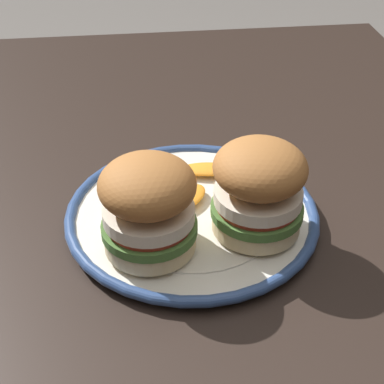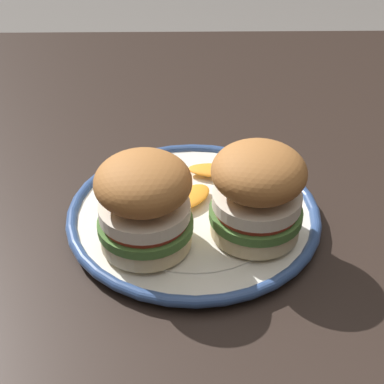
% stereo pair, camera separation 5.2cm
% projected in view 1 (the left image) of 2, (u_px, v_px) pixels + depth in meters
% --- Properties ---
extents(dining_table, '(1.18, 0.87, 0.74)m').
position_uv_depth(dining_table, '(185.00, 295.00, 0.70)').
color(dining_table, black).
rests_on(dining_table, ground).
extents(dinner_plate, '(0.28, 0.28, 0.02)m').
position_uv_depth(dinner_plate, '(192.00, 214.00, 0.64)').
color(dinner_plate, silver).
rests_on(dinner_plate, dining_table).
extents(sandwich_half_left, '(0.11, 0.11, 0.10)m').
position_uv_depth(sandwich_half_left, '(259.00, 187.00, 0.58)').
color(sandwich_half_left, beige).
rests_on(sandwich_half_left, dinner_plate).
extents(sandwich_half_right, '(0.12, 0.12, 0.10)m').
position_uv_depth(sandwich_half_right, '(148.00, 205.00, 0.56)').
color(sandwich_half_right, beige).
rests_on(sandwich_half_right, dinner_plate).
extents(orange_peel_curled, '(0.08, 0.08, 0.01)m').
position_uv_depth(orange_peel_curled, '(150.00, 183.00, 0.67)').
color(orange_peel_curled, orange).
rests_on(orange_peel_curled, dinner_plate).
extents(orange_peel_strip_long, '(0.04, 0.07, 0.01)m').
position_uv_depth(orange_peel_strip_long, '(208.00, 169.00, 0.69)').
color(orange_peel_strip_long, orange).
rests_on(orange_peel_strip_long, dinner_plate).
extents(orange_peel_strip_short, '(0.06, 0.06, 0.01)m').
position_uv_depth(orange_peel_strip_short, '(187.00, 197.00, 0.65)').
color(orange_peel_strip_short, orange).
rests_on(orange_peel_strip_short, dinner_plate).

